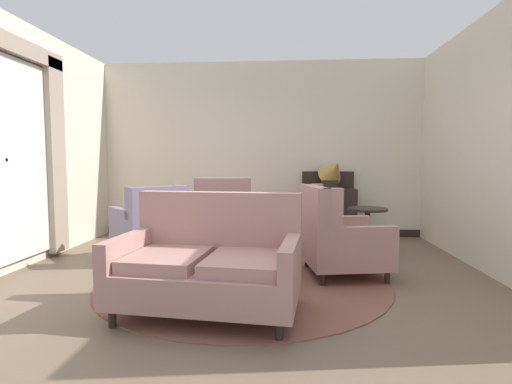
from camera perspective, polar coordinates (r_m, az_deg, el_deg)
name	(u,v)px	position (r m, az deg, el deg)	size (l,w,h in m)	color
ground	(241,289)	(4.03, -2.18, -13.83)	(8.24, 8.24, 0.00)	brown
wall_back	(260,149)	(6.76, 0.59, 6.20)	(5.61, 0.08, 2.94)	beige
wall_left	(30,145)	(5.66, -29.88, 5.94)	(0.08, 4.12, 2.94)	beige
wall_right	(487,143)	(5.22, 30.49, 6.08)	(0.08, 4.12, 2.94)	beige
baseboard_back	(260,231)	(6.81, 0.55, -5.72)	(5.45, 0.03, 0.12)	black
area_rug	(244,279)	(4.32, -1.72, -12.51)	(3.06, 3.06, 0.01)	brown
window_with_curtains	(6,145)	(5.15, -32.45, 5.73)	(0.12, 2.09, 2.60)	silver
coffee_table	(233,243)	(4.24, -3.28, -7.41)	(0.97, 0.97, 0.47)	black
porcelain_vase	(229,222)	(4.21, -3.90, -4.43)	(0.18, 0.18, 0.34)	#384C93
settee	(209,265)	(3.37, -6.77, -10.44)	(1.57, 1.05, 0.99)	tan
armchair_beside_settee	(224,220)	(5.70, -4.64, -4.00)	(0.85, 0.98, 1.04)	tan
armchair_back_corner	(337,238)	(4.45, 11.70, -6.56)	(0.98, 0.99, 1.00)	tan
armchair_near_window	(151,226)	(5.34, -15.03, -4.84)	(1.14, 1.15, 0.96)	slate
side_table	(367,228)	(5.40, 15.80, -4.98)	(0.52, 0.52, 0.65)	black
sideboard	(329,210)	(6.54, 10.47, -2.53)	(0.85, 0.41, 1.10)	black
gramophone	(333,171)	(6.40, 11.11, 2.97)	(0.55, 0.62, 0.58)	black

